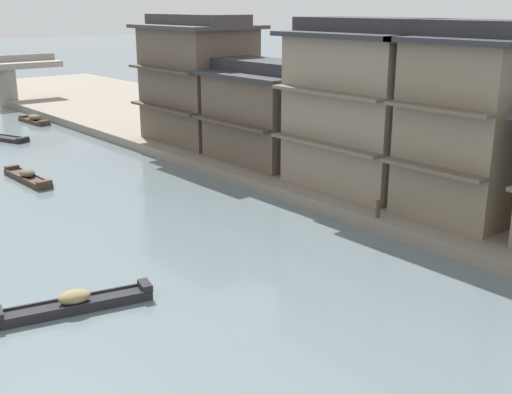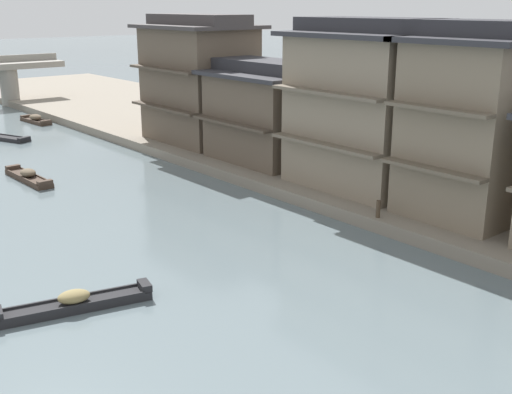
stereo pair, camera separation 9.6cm
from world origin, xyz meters
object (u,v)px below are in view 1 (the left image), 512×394
(boat_moored_nearest, at_px, (34,120))
(house_waterfront_end, at_px, (198,80))
(boat_moored_far, at_px, (28,177))
(house_waterfront_tall, at_px, (472,122))
(mooring_post_dock_mid, at_px, (378,209))
(house_waterfront_far, at_px, (267,112))
(boat_moored_second, at_px, (75,304))
(house_waterfront_narrow, at_px, (366,105))

(boat_moored_nearest, height_order, house_waterfront_end, house_waterfront_end)
(boat_moored_far, height_order, house_waterfront_tall, house_waterfront_tall)
(boat_moored_nearest, bearing_deg, mooring_post_dock_mid, -87.47)
(house_waterfront_tall, bearing_deg, house_waterfront_end, 89.65)
(house_waterfront_tall, relative_size, house_waterfront_far, 1.13)
(boat_moored_far, bearing_deg, house_waterfront_far, -27.86)
(boat_moored_second, distance_m, house_waterfront_narrow, 18.79)
(boat_moored_nearest, relative_size, mooring_post_dock_mid, 5.19)
(boat_moored_second, distance_m, mooring_post_dock_mid, 14.24)
(house_waterfront_narrow, height_order, house_waterfront_far, house_waterfront_narrow)
(house_waterfront_narrow, relative_size, mooring_post_dock_mid, 10.71)
(house_waterfront_far, distance_m, house_waterfront_end, 7.70)
(boat_moored_far, distance_m, house_waterfront_far, 14.90)
(house_waterfront_tall, bearing_deg, boat_moored_far, 121.31)
(house_waterfront_narrow, relative_size, house_waterfront_end, 1.00)
(house_waterfront_tall, bearing_deg, boat_moored_second, 168.54)
(boat_moored_nearest, relative_size, house_waterfront_narrow, 0.48)
(house_waterfront_far, relative_size, house_waterfront_end, 0.89)
(boat_moored_far, bearing_deg, house_waterfront_narrow, -47.97)
(boat_moored_nearest, relative_size, house_waterfront_far, 0.55)
(house_waterfront_tall, distance_m, mooring_post_dock_mid, 5.70)
(house_waterfront_end, bearing_deg, mooring_post_dock_mid, -100.55)
(house_waterfront_far, height_order, house_waterfront_end, house_waterfront_end)
(boat_moored_second, bearing_deg, boat_moored_far, 74.25)
(boat_moored_nearest, xyz_separation_m, house_waterfront_tall, (5.16, -39.60, 4.67))
(boat_moored_second, bearing_deg, house_waterfront_tall, -11.46)
(mooring_post_dock_mid, bearing_deg, house_waterfront_narrow, 48.29)
(house_waterfront_narrow, xyz_separation_m, mooring_post_dock_mid, (-3.81, -4.27, -3.88))
(house_waterfront_far, bearing_deg, boat_moored_nearest, 101.65)
(house_waterfront_narrow, bearing_deg, house_waterfront_end, 90.62)
(house_waterfront_narrow, bearing_deg, boat_moored_far, 132.03)
(boat_moored_second, distance_m, house_waterfront_far, 20.94)
(boat_moored_far, bearing_deg, boat_moored_second, -105.75)
(house_waterfront_tall, relative_size, mooring_post_dock_mid, 10.71)
(boat_moored_far, xyz_separation_m, house_waterfront_far, (12.83, -6.78, 3.38))
(boat_moored_far, xyz_separation_m, house_waterfront_narrow, (13.05, -14.48, 4.68))
(boat_moored_second, xyz_separation_m, boat_moored_far, (4.90, 17.39, 0.00))
(house_waterfront_end, distance_m, mooring_post_dock_mid, 20.27)
(boat_moored_nearest, distance_m, house_waterfront_end, 19.16)
(boat_moored_nearest, distance_m, boat_moored_far, 20.12)
(house_waterfront_narrow, relative_size, house_waterfront_far, 1.13)
(house_waterfront_narrow, bearing_deg, house_waterfront_tall, -92.61)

